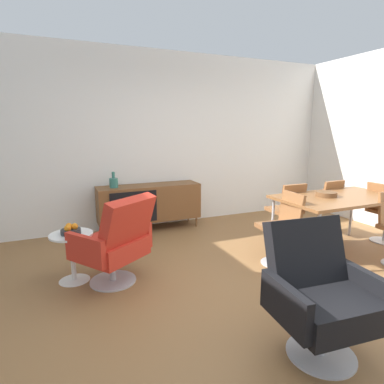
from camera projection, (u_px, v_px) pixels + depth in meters
name	position (u px, v px, depth m)	size (l,w,h in m)	color
ground_plane	(243.00, 291.00, 3.15)	(8.32, 8.32, 0.00)	olive
wall_back	(160.00, 140.00, 5.21)	(6.80, 0.12, 2.80)	white
sideboard	(149.00, 203.00, 5.01)	(1.60, 0.45, 0.72)	brown
vase_cobalt	(114.00, 182.00, 4.73)	(0.13, 0.13, 0.24)	#337266
dining_table	(339.00, 200.00, 4.04)	(1.60, 0.90, 0.74)	brown
wooden_bowl_on_table	(326.00, 194.00, 4.04)	(0.26, 0.26, 0.06)	brown
dining_chair_back_right	(325.00, 205.00, 4.72)	(0.43, 0.45, 0.86)	brown
dining_chair_far_end	(384.00, 210.00, 4.43)	(0.43, 0.41, 0.86)	brown
dining_chair_near_window	(282.00, 225.00, 3.73)	(0.45, 0.42, 0.86)	brown
dining_chair_back_left	(287.00, 210.00, 4.45)	(0.41, 0.43, 0.86)	brown
lounge_chair_red	(116.00, 241.00, 3.23)	(0.90, 0.89, 0.95)	red
armchair_black_shell	(319.00, 290.00, 2.24)	(0.76, 0.71, 0.95)	black
side_table_round	(72.00, 252.00, 3.32)	(0.44, 0.44, 0.52)	white
fruit_bowl	(71.00, 230.00, 3.27)	(0.20, 0.20, 0.11)	#262628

